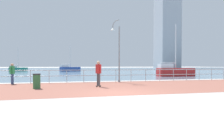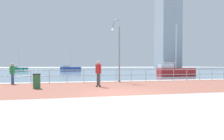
# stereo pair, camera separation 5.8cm
# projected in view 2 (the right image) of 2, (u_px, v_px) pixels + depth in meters

# --- Properties ---
(ground) EXTENTS (220.00, 220.00, 0.00)m
(ground) POSITION_uv_depth(u_px,v_px,m) (79.00, 71.00, 48.78)
(ground) COLOR #ADAAA5
(brick_paving) EXTENTS (28.00, 7.64, 0.01)m
(brick_paving) POSITION_uv_depth(u_px,v_px,m) (109.00, 87.00, 12.83)
(brick_paving) COLOR #935647
(brick_paving) RESTS_ON ground
(harbor_water) EXTENTS (180.00, 88.00, 0.00)m
(harbor_water) POSITION_uv_depth(u_px,v_px,m) (77.00, 70.00, 60.43)
(harbor_water) COLOR slate
(harbor_water) RESTS_ON ground
(waterfront_railing) EXTENTS (25.25, 0.06, 1.07)m
(waterfront_railing) POSITION_uv_depth(u_px,v_px,m) (100.00, 73.00, 16.53)
(waterfront_railing) COLOR #9EADB7
(waterfront_railing) RESTS_ON ground
(lamppost) EXTENTS (0.80, 0.41, 5.32)m
(lamppost) POSITION_uv_depth(u_px,v_px,m) (117.00, 48.00, 16.24)
(lamppost) COLOR gray
(lamppost) RESTS_ON ground
(skateboarder) EXTENTS (0.41, 0.54, 1.73)m
(skateboarder) POSITION_uv_depth(u_px,v_px,m) (98.00, 71.00, 12.83)
(skateboarder) COLOR black
(skateboarder) RESTS_ON ground
(bystander) EXTENTS (0.30, 0.56, 1.60)m
(bystander) POSITION_uv_depth(u_px,v_px,m) (12.00, 72.00, 14.67)
(bystander) COLOR #384C7A
(bystander) RESTS_ON ground
(trash_bin) EXTENTS (0.46, 0.46, 0.93)m
(trash_bin) POSITION_uv_depth(u_px,v_px,m) (37.00, 81.00, 11.88)
(trash_bin) COLOR #2D6638
(trash_bin) RESTS_ON ground
(sailboat_red) EXTENTS (4.86, 3.37, 6.60)m
(sailboat_red) POSITION_uv_depth(u_px,v_px,m) (70.00, 69.00, 44.91)
(sailboat_red) COLOR #284799
(sailboat_red) RESTS_ON ground
(sailboat_white) EXTENTS (4.89, 1.57, 6.84)m
(sailboat_white) POSITION_uv_depth(u_px,v_px,m) (175.00, 71.00, 25.28)
(sailboat_white) COLOR #B21E1E
(sailboat_white) RESTS_ON ground
(sailboat_gray) EXTENTS (4.21, 2.09, 5.66)m
(sailboat_gray) POSITION_uv_depth(u_px,v_px,m) (18.00, 69.00, 46.21)
(sailboat_gray) COLOR #197266
(sailboat_gray) RESTS_ON ground
(tower_concrete) EXTENTS (10.54, 10.38, 47.10)m
(tower_concrete) POSITION_uv_depth(u_px,v_px,m) (168.00, 24.00, 100.14)
(tower_concrete) COLOR #A3A8B2
(tower_concrete) RESTS_ON ground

